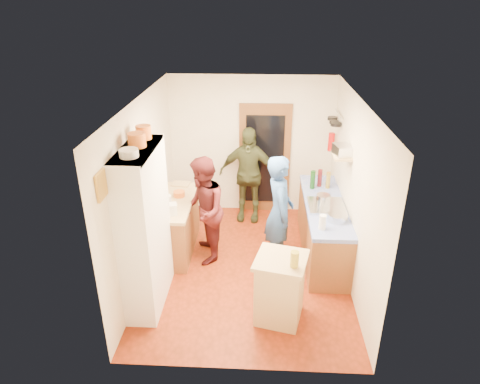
# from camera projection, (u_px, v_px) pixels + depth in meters

# --- Properties ---
(floor) EXTENTS (3.00, 4.00, 0.02)m
(floor) POSITION_uv_depth(u_px,v_px,m) (247.00, 267.00, 6.67)
(floor) COLOR maroon
(floor) RESTS_ON ground
(ceiling) EXTENTS (3.00, 4.00, 0.02)m
(ceiling) POSITION_uv_depth(u_px,v_px,m) (248.00, 100.00, 5.56)
(ceiling) COLOR silver
(ceiling) RESTS_ON ground
(wall_back) EXTENTS (3.00, 0.02, 2.60)m
(wall_back) POSITION_uv_depth(u_px,v_px,m) (251.00, 146.00, 7.93)
(wall_back) COLOR silver
(wall_back) RESTS_ON ground
(wall_front) EXTENTS (3.00, 0.02, 2.60)m
(wall_front) POSITION_uv_depth(u_px,v_px,m) (240.00, 275.00, 4.29)
(wall_front) COLOR silver
(wall_front) RESTS_ON ground
(wall_left) EXTENTS (0.02, 4.00, 2.60)m
(wall_left) POSITION_uv_depth(u_px,v_px,m) (143.00, 189.00, 6.19)
(wall_left) COLOR silver
(wall_left) RESTS_ON ground
(wall_right) EXTENTS (0.02, 4.00, 2.60)m
(wall_right) POSITION_uv_depth(u_px,v_px,m) (354.00, 194.00, 6.04)
(wall_right) COLOR silver
(wall_right) RESTS_ON ground
(door_frame) EXTENTS (0.95, 0.06, 2.10)m
(door_frame) POSITION_uv_depth(u_px,v_px,m) (265.00, 159.00, 7.99)
(door_frame) COLOR brown
(door_frame) RESTS_ON ground
(door_glass) EXTENTS (0.70, 0.02, 1.70)m
(door_glass) POSITION_uv_depth(u_px,v_px,m) (265.00, 160.00, 7.96)
(door_glass) COLOR black
(door_glass) RESTS_ON door_frame
(hutch_body) EXTENTS (0.40, 1.20, 2.20)m
(hutch_body) POSITION_uv_depth(u_px,v_px,m) (145.00, 229.00, 5.54)
(hutch_body) COLOR white
(hutch_body) RESTS_ON ground
(hutch_top_shelf) EXTENTS (0.40, 1.14, 0.04)m
(hutch_top_shelf) POSITION_uv_depth(u_px,v_px,m) (136.00, 150.00, 5.08)
(hutch_top_shelf) COLOR white
(hutch_top_shelf) RESTS_ON hutch_body
(plate_stack) EXTENTS (0.22, 0.22, 0.09)m
(plate_stack) POSITION_uv_depth(u_px,v_px,m) (129.00, 153.00, 4.79)
(plate_stack) COLOR white
(plate_stack) RESTS_ON hutch_top_shelf
(orange_pot_a) EXTENTS (0.21, 0.21, 0.17)m
(orange_pot_a) POSITION_uv_depth(u_px,v_px,m) (137.00, 140.00, 5.09)
(orange_pot_a) COLOR orange
(orange_pot_a) RESTS_ON hutch_top_shelf
(orange_pot_b) EXTENTS (0.19, 0.19, 0.17)m
(orange_pot_b) POSITION_uv_depth(u_px,v_px,m) (144.00, 132.00, 5.37)
(orange_pot_b) COLOR orange
(orange_pot_b) RESTS_ON hutch_top_shelf
(left_counter_base) EXTENTS (0.60, 1.40, 0.85)m
(left_counter_base) POSITION_uv_depth(u_px,v_px,m) (174.00, 227.00, 6.95)
(left_counter_base) COLOR brown
(left_counter_base) RESTS_ON ground
(left_counter_top) EXTENTS (0.64, 1.44, 0.05)m
(left_counter_top) POSITION_uv_depth(u_px,v_px,m) (173.00, 202.00, 6.76)
(left_counter_top) COLOR tan
(left_counter_top) RESTS_ON left_counter_base
(toaster) EXTENTS (0.26, 0.20, 0.17)m
(toaster) POSITION_uv_depth(u_px,v_px,m) (169.00, 209.00, 6.29)
(toaster) COLOR white
(toaster) RESTS_ON left_counter_top
(kettle) EXTENTS (0.20, 0.20, 0.19)m
(kettle) POSITION_uv_depth(u_px,v_px,m) (166.00, 201.00, 6.50)
(kettle) COLOR white
(kettle) RESTS_ON left_counter_top
(orange_bowl) EXTENTS (0.23, 0.23, 0.08)m
(orange_bowl) POSITION_uv_depth(u_px,v_px,m) (179.00, 194.00, 6.87)
(orange_bowl) COLOR orange
(orange_bowl) RESTS_ON left_counter_top
(chopping_board) EXTENTS (0.32, 0.25, 0.02)m
(chopping_board) POSITION_uv_depth(u_px,v_px,m) (181.00, 184.00, 7.30)
(chopping_board) COLOR tan
(chopping_board) RESTS_ON left_counter_top
(right_counter_base) EXTENTS (0.60, 2.20, 0.84)m
(right_counter_base) POSITION_uv_depth(u_px,v_px,m) (323.00, 229.00, 6.88)
(right_counter_base) COLOR brown
(right_counter_base) RESTS_ON ground
(right_counter_top) EXTENTS (0.62, 2.22, 0.06)m
(right_counter_top) POSITION_uv_depth(u_px,v_px,m) (325.00, 204.00, 6.69)
(right_counter_top) COLOR #0627BA
(right_counter_top) RESTS_ON right_counter_base
(hob) EXTENTS (0.55, 0.58, 0.04)m
(hob) POSITION_uv_depth(u_px,v_px,m) (326.00, 206.00, 6.53)
(hob) COLOR silver
(hob) RESTS_ON right_counter_top
(pot_on_hob) EXTENTS (0.21, 0.21, 0.14)m
(pot_on_hob) POSITION_uv_depth(u_px,v_px,m) (323.00, 199.00, 6.55)
(pot_on_hob) COLOR silver
(pot_on_hob) RESTS_ON hob
(bottle_a) EXTENTS (0.10, 0.10, 0.31)m
(bottle_a) POSITION_uv_depth(u_px,v_px,m) (313.00, 180.00, 7.10)
(bottle_a) COLOR #143F14
(bottle_a) RESTS_ON right_counter_top
(bottle_b) EXTENTS (0.09, 0.09, 0.30)m
(bottle_b) POSITION_uv_depth(u_px,v_px,m) (320.00, 178.00, 7.19)
(bottle_b) COLOR #591419
(bottle_b) RESTS_ON right_counter_top
(bottle_c) EXTENTS (0.08, 0.08, 0.28)m
(bottle_c) POSITION_uv_depth(u_px,v_px,m) (328.00, 180.00, 7.12)
(bottle_c) COLOR olive
(bottle_c) RESTS_ON right_counter_top
(paper_towel) EXTENTS (0.11, 0.11, 0.21)m
(paper_towel) POSITION_uv_depth(u_px,v_px,m) (322.00, 222.00, 5.89)
(paper_towel) COLOR white
(paper_towel) RESTS_ON right_counter_top
(mixing_bowl) EXTENTS (0.30, 0.30, 0.11)m
(mixing_bowl) POSITION_uv_depth(u_px,v_px,m) (338.00, 217.00, 6.13)
(mixing_bowl) COLOR silver
(mixing_bowl) RESTS_ON right_counter_top
(island_base) EXTENTS (0.66, 0.66, 0.86)m
(island_base) POSITION_uv_depth(u_px,v_px,m) (280.00, 290.00, 5.46)
(island_base) COLOR tan
(island_base) RESTS_ON ground
(island_top) EXTENTS (0.75, 0.75, 0.05)m
(island_top) POSITION_uv_depth(u_px,v_px,m) (281.00, 260.00, 5.26)
(island_top) COLOR tan
(island_top) RESTS_ON island_base
(cutting_board) EXTENTS (0.41, 0.35, 0.02)m
(cutting_board) POSITION_uv_depth(u_px,v_px,m) (278.00, 257.00, 5.32)
(cutting_board) COLOR white
(cutting_board) RESTS_ON island_top
(oil_jar) EXTENTS (0.12, 0.12, 0.20)m
(oil_jar) POSITION_uv_depth(u_px,v_px,m) (295.00, 259.00, 5.06)
(oil_jar) COLOR #AD9E2D
(oil_jar) RESTS_ON island_top
(pan_rail) EXTENTS (0.02, 0.65, 0.02)m
(pan_rail) POSITION_uv_depth(u_px,v_px,m) (339.00, 114.00, 7.11)
(pan_rail) COLOR silver
(pan_rail) RESTS_ON wall_right
(pan_hang_a) EXTENTS (0.18, 0.18, 0.05)m
(pan_hang_a) POSITION_uv_depth(u_px,v_px,m) (336.00, 124.00, 7.01)
(pan_hang_a) COLOR black
(pan_hang_a) RESTS_ON pan_rail
(pan_hang_b) EXTENTS (0.16, 0.16, 0.05)m
(pan_hang_b) POSITION_uv_depth(u_px,v_px,m) (334.00, 122.00, 7.20)
(pan_hang_b) COLOR black
(pan_hang_b) RESTS_ON pan_rail
(pan_hang_c) EXTENTS (0.17, 0.17, 0.05)m
(pan_hang_c) POSITION_uv_depth(u_px,v_px,m) (332.00, 118.00, 7.37)
(pan_hang_c) COLOR black
(pan_hang_c) RESTS_ON pan_rail
(wall_shelf) EXTENTS (0.26, 0.42, 0.03)m
(wall_shelf) POSITION_uv_depth(u_px,v_px,m) (342.00, 156.00, 6.29)
(wall_shelf) COLOR tan
(wall_shelf) RESTS_ON wall_right
(radio) EXTENTS (0.28, 0.34, 0.15)m
(radio) POSITION_uv_depth(u_px,v_px,m) (342.00, 150.00, 6.25)
(radio) COLOR silver
(radio) RESTS_ON wall_shelf
(ext_bracket) EXTENTS (0.06, 0.10, 0.04)m
(ext_bracket) POSITION_uv_depth(u_px,v_px,m) (334.00, 145.00, 7.52)
(ext_bracket) COLOR black
(ext_bracket) RESTS_ON wall_right
(fire_extinguisher) EXTENTS (0.11, 0.11, 0.32)m
(fire_extinguisher) POSITION_uv_depth(u_px,v_px,m) (331.00, 142.00, 7.50)
(fire_extinguisher) COLOR red
(fire_extinguisher) RESTS_ON wall_right
(picture_frame) EXTENTS (0.03, 0.25, 0.30)m
(picture_frame) POSITION_uv_depth(u_px,v_px,m) (101.00, 185.00, 4.46)
(picture_frame) COLOR gold
(picture_frame) RESTS_ON wall_left
(person_hob) EXTENTS (0.49, 0.69, 1.79)m
(person_hob) POSITION_uv_depth(u_px,v_px,m) (282.00, 213.00, 6.38)
(person_hob) COLOR #2B4E8C
(person_hob) RESTS_ON ground
(person_left) EXTENTS (0.77, 0.92, 1.70)m
(person_left) POSITION_uv_depth(u_px,v_px,m) (205.00, 209.00, 6.57)
(person_left) COLOR #471517
(person_left) RESTS_ON ground
(person_back) EXTENTS (1.08, 0.53, 1.78)m
(person_back) POSITION_uv_depth(u_px,v_px,m) (248.00, 175.00, 7.73)
(person_back) COLOR #33381E
(person_back) RESTS_ON ground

